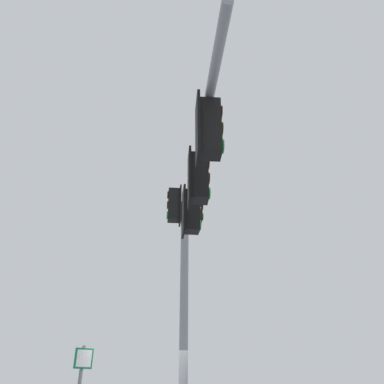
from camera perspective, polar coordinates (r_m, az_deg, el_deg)
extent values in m
cylinder|color=gray|center=(8.92, -1.27, -19.51)|extent=(0.20, 0.20, 6.17)
cylinder|color=gray|center=(6.84, 0.88, 5.30)|extent=(4.97, 4.03, 0.14)
cube|color=black|center=(9.85, 0.66, -2.20)|extent=(0.42, 0.42, 0.90)
cube|color=black|center=(9.83, -0.33, -2.16)|extent=(0.37, 0.31, 1.04)
cylinder|color=#360503|center=(10.00, 1.59, -0.70)|extent=(0.17, 0.15, 0.20)
cylinder|color=#3C2703|center=(9.87, 1.61, -2.24)|extent=(0.17, 0.15, 0.20)
cylinder|color=green|center=(9.74, 1.64, -3.82)|extent=(0.17, 0.15, 0.20)
cube|color=black|center=(9.81, -2.83, -2.06)|extent=(0.42, 0.42, 0.90)
cube|color=black|center=(9.82, -1.84, -2.10)|extent=(0.37, 0.31, 1.04)
cylinder|color=#360503|center=(9.94, -3.74, -0.46)|extent=(0.17, 0.15, 0.20)
cylinder|color=#3C2703|center=(9.81, -3.80, -2.01)|extent=(0.17, 0.15, 0.20)
cylinder|color=green|center=(9.68, -3.85, -3.61)|extent=(0.17, 0.15, 0.20)
cube|color=black|center=(7.58, -0.02, -3.04)|extent=(0.42, 0.42, 0.90)
cube|color=black|center=(7.57, -1.30, -2.98)|extent=(0.36, 0.31, 1.04)
cylinder|color=#360503|center=(7.73, 1.19, -1.09)|extent=(0.17, 0.15, 0.20)
cylinder|color=#3C2703|center=(7.60, 1.21, -3.10)|extent=(0.17, 0.15, 0.20)
cylinder|color=green|center=(7.48, 1.24, -5.18)|extent=(0.17, 0.15, 0.20)
cube|color=black|center=(6.38, 1.11, 2.19)|extent=(0.42, 0.42, 0.90)
cube|color=black|center=(6.37, -0.41, 2.24)|extent=(0.37, 0.30, 1.04)
cylinder|color=#360503|center=(6.56, 2.53, 4.39)|extent=(0.18, 0.15, 0.20)
cylinder|color=#3C2703|center=(6.40, 2.59, 2.13)|extent=(0.18, 0.15, 0.20)
cylinder|color=green|center=(6.25, 2.64, -0.24)|extent=(0.18, 0.15, 0.20)
cube|color=black|center=(5.26, 2.77, 9.73)|extent=(0.42, 0.42, 0.90)
cube|color=black|center=(5.25, 0.90, 9.81)|extent=(0.37, 0.30, 1.04)
cylinder|color=#360503|center=(5.47, 4.45, 12.11)|extent=(0.18, 0.14, 0.20)
cylinder|color=#3C2703|center=(5.28, 4.57, 9.64)|extent=(0.18, 0.14, 0.20)
cylinder|color=green|center=(5.10, 4.70, 6.98)|extent=(0.18, 0.14, 0.20)
cube|color=#0C7238|center=(7.76, -16.37, -23.41)|extent=(0.34, 0.14, 0.35)
cube|color=white|center=(7.74, -16.32, -23.41)|extent=(0.28, 0.10, 0.29)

